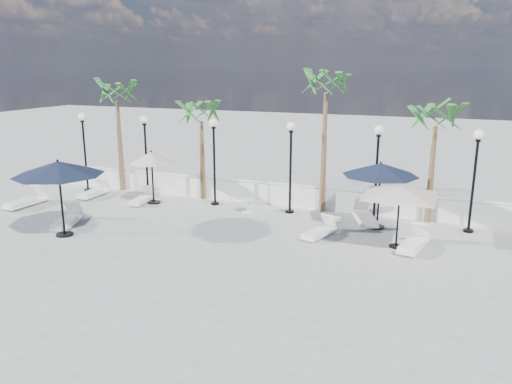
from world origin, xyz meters
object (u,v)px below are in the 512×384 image
(lounger_4, at_px, (319,231))
(lounger_5, at_px, (414,243))
(parasol_cream_sq_a, at_px, (400,187))
(parasol_cream_small, at_px, (151,158))
(parasol_navy_mid, at_px, (381,170))
(lounger_3, at_px, (142,199))
(lounger_2, at_px, (94,192))
(lounger_6, at_px, (365,217))
(lounger_0, at_px, (26,201))
(parasol_navy_left, at_px, (58,169))
(lounger_1, at_px, (67,220))

(lounger_4, xyz_separation_m, lounger_5, (3.29, -0.12, 0.02))
(parasol_cream_sq_a, relative_size, parasol_cream_small, 1.94)
(parasol_navy_mid, relative_size, parasol_cream_sq_a, 0.62)
(lounger_5, xyz_separation_m, parasol_cream_small, (-11.43, 1.92, 1.82))
(lounger_3, xyz_separation_m, parasol_cream_sq_a, (11.31, -1.63, 1.91))
(lounger_3, distance_m, parasol_cream_small, 1.91)
(lounger_2, distance_m, parasol_navy_mid, 13.36)
(parasol_navy_mid, xyz_separation_m, parasol_cream_sq_a, (0.91, -1.92, -0.15))
(lounger_6, xyz_separation_m, parasol_navy_mid, (0.55, -0.43, 2.01))
(lounger_2, xyz_separation_m, parasol_cream_small, (3.25, 0.03, 1.82))
(lounger_2, relative_size, lounger_5, 0.95)
(lounger_0, bearing_deg, parasol_navy_mid, 13.33)
(parasol_navy_left, bearing_deg, lounger_3, 87.88)
(lounger_4, distance_m, parasol_cream_sq_a, 3.32)
(lounger_0, xyz_separation_m, lounger_1, (3.66, -1.54, -0.01))
(lounger_1, xyz_separation_m, lounger_2, (-1.96, 4.05, -0.01))
(lounger_4, bearing_deg, parasol_navy_mid, 64.26)
(lounger_4, distance_m, lounger_6, 2.61)
(lounger_1, bearing_deg, parasol_cream_sq_a, -10.69)
(parasol_cream_sq_a, bearing_deg, parasol_navy_mid, 115.30)
(lounger_4, bearing_deg, lounger_2, -170.25)
(lounger_2, height_order, lounger_4, lounger_2)
(lounger_0, xyz_separation_m, parasol_navy_left, (4.33, -2.47, 2.24))
(parasol_cream_small, bearing_deg, parasol_navy_mid, 0.32)
(lounger_5, relative_size, parasol_cream_sq_a, 0.42)
(lounger_3, distance_m, parasol_navy_left, 5.29)
(lounger_6, xyz_separation_m, parasol_navy_left, (-10.03, -5.49, 2.24))
(parasol_cream_sq_a, distance_m, parasol_cream_small, 11.02)
(lounger_3, bearing_deg, lounger_1, -108.41)
(lounger_0, distance_m, parasol_navy_mid, 15.26)
(lounger_5, xyz_separation_m, parasol_cream_sq_a, (-0.57, 0.05, 1.89))
(lounger_0, height_order, lounger_2, lounger_0)
(parasol_navy_left, distance_m, parasol_cream_sq_a, 11.91)
(parasol_navy_left, xyz_separation_m, parasol_cream_sq_a, (11.49, 3.13, -0.38))
(parasol_navy_left, relative_size, parasol_cream_small, 1.34)
(parasol_navy_left, bearing_deg, parasol_cream_sq_a, 15.26)
(lounger_4, relative_size, parasol_cream_sq_a, 0.38)
(lounger_0, height_order, lounger_6, lounger_6)
(lounger_0, xyz_separation_m, lounger_6, (14.35, 3.02, 0.00))
(parasol_navy_mid, bearing_deg, lounger_3, -178.38)
(lounger_2, bearing_deg, lounger_3, -5.48)
(lounger_6, bearing_deg, lounger_3, 163.39)
(lounger_1, bearing_deg, lounger_2, 94.81)
(lounger_1, bearing_deg, parasol_navy_left, -75.15)
(parasol_navy_left, bearing_deg, lounger_1, 125.83)
(lounger_3, relative_size, lounger_6, 0.80)
(lounger_0, height_order, parasol_navy_left, parasol_navy_left)
(lounger_1, distance_m, parasol_navy_mid, 12.15)
(parasol_cream_small, bearing_deg, lounger_6, 2.96)
(parasol_cream_sq_a, bearing_deg, lounger_3, 171.80)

